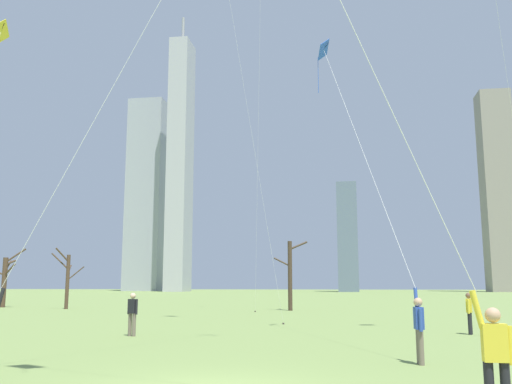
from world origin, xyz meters
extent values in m
cube|color=yellow|center=(-9.83, 7.52, 11.21)|extent=(0.24, 1.10, 1.08)
cylinder|color=black|center=(-9.83, 7.52, 11.21)|extent=(0.22, 0.07, 0.70)
cube|color=yellow|center=(4.65, -1.58, 1.12)|extent=(0.34, 0.21, 0.54)
sphere|color=tan|center=(4.65, -1.58, 1.51)|extent=(0.22, 0.22, 0.22)
cylinder|color=yellow|center=(4.86, -1.58, 1.09)|extent=(0.09, 0.09, 0.55)
cylinder|color=yellow|center=(4.44, -1.57, 1.59)|extent=(0.20, 0.09, 0.56)
cylinder|color=#726656|center=(4.36, 4.24, 0.42)|extent=(0.14, 0.14, 0.85)
cylinder|color=#726656|center=(4.34, 4.46, 0.42)|extent=(0.14, 0.14, 0.85)
cube|color=#2D4CA5|center=(4.35, 4.35, 1.12)|extent=(0.23, 0.35, 0.54)
sphere|color=tan|center=(4.35, 4.35, 1.51)|extent=(0.22, 0.22, 0.22)
cylinder|color=#2D4CA5|center=(4.37, 4.14, 1.09)|extent=(0.09, 0.09, 0.55)
cylinder|color=#2D4CA5|center=(4.33, 4.56, 1.59)|extent=(0.11, 0.21, 0.56)
cube|color=blue|center=(1.93, 12.93, 12.07)|extent=(0.53, 1.16, 1.06)
cylinder|color=black|center=(1.93, 12.93, 12.07)|extent=(0.44, 0.14, 0.64)
cylinder|color=blue|center=(1.67, 12.85, 10.88)|extent=(0.02, 0.02, 1.62)
cylinder|color=silver|center=(3.13, 8.74, 6.96)|extent=(2.42, 8.38, 10.23)
cylinder|color=black|center=(-5.53, 2.07, 1.59)|extent=(0.22, 0.16, 0.56)
cylinder|color=#726656|center=(-5.58, 10.59, 0.42)|extent=(0.14, 0.14, 0.85)
cylinder|color=#726656|center=(-5.38, 10.49, 0.42)|extent=(0.14, 0.14, 0.85)
cube|color=black|center=(-5.48, 10.54, 1.12)|extent=(0.39, 0.33, 0.54)
sphere|color=beige|center=(-5.48, 10.54, 1.51)|extent=(0.22, 0.22, 0.22)
cylinder|color=black|center=(-5.67, 10.63, 1.09)|extent=(0.09, 0.09, 0.55)
cylinder|color=black|center=(-5.29, 10.45, 1.09)|extent=(0.09, 0.09, 0.55)
cylinder|color=black|center=(7.45, 13.35, 0.42)|extent=(0.14, 0.14, 0.85)
cylinder|color=black|center=(7.39, 13.14, 0.42)|extent=(0.14, 0.14, 0.85)
cube|color=yellow|center=(7.42, 13.25, 1.12)|extent=(0.29, 0.38, 0.54)
sphere|color=brown|center=(7.42, 13.25, 1.51)|extent=(0.22, 0.22, 0.22)
cylinder|color=yellow|center=(7.48, 13.45, 1.09)|extent=(0.09, 0.09, 0.55)
cylinder|color=yellow|center=(7.36, 13.05, 1.09)|extent=(0.09, 0.09, 0.55)
cylinder|color=silver|center=(-3.23, 28.23, 14.76)|extent=(0.98, 3.09, 29.44)
cylinder|color=#3F3833|center=(-3.71, 29.77, 0.04)|extent=(0.10, 0.10, 0.08)
cylinder|color=silver|center=(9.46, 12.98, 9.59)|extent=(2.64, 4.78, 19.10)
cylinder|color=silver|center=(-1.94, 17.03, 9.72)|extent=(3.01, 1.40, 19.36)
cylinder|color=#3F3833|center=(-0.44, 17.72, 0.04)|extent=(0.10, 0.10, 0.08)
cylinder|color=#4C3828|center=(-19.32, 32.19, 2.15)|extent=(0.29, 0.29, 4.29)
cylinder|color=#4C3828|center=(-19.45, 32.68, 3.17)|extent=(0.40, 1.07, 0.70)
cylinder|color=#4C3828|center=(-18.73, 32.37, 2.82)|extent=(1.26, 0.46, 1.14)
cylinder|color=#4C3828|center=(-19.64, 31.72, 4.26)|extent=(0.80, 1.08, 1.14)
cylinder|color=#4C3828|center=(-19.95, 31.98, 3.77)|extent=(1.36, 0.55, 1.34)
cylinder|color=#4C3828|center=(-26.24, 34.38, 2.11)|extent=(0.42, 0.42, 4.22)
cylinder|color=#4C3828|center=(-26.32, 34.90, 3.50)|extent=(0.31, 1.15, 1.02)
cylinder|color=#4C3828|center=(-25.51, 34.66, 4.41)|extent=(1.61, 0.75, 1.29)
cylinder|color=#4C3828|center=(-26.24, 35.08, 3.81)|extent=(0.19, 1.46, 0.57)
cylinder|color=#4C3828|center=(-25.55, 33.99, 3.17)|extent=(1.51, 0.95, 1.05)
cylinder|color=#423326|center=(-1.43, 32.19, 2.59)|extent=(0.32, 0.32, 5.19)
cylinder|color=#423326|center=(-0.79, 32.41, 4.86)|extent=(1.39, 0.61, 0.71)
cylinder|color=#423326|center=(-1.55, 32.97, 3.53)|extent=(0.39, 1.66, 1.22)
cylinder|color=#423326|center=(-2.05, 32.35, 3.62)|extent=(1.32, 0.45, 0.73)
cube|color=slate|center=(3.92, 137.78, 14.13)|extent=(5.19, 7.71, 28.25)
cube|color=gray|center=(43.18, 141.26, 26.30)|extent=(7.83, 7.29, 52.59)
cube|color=#9EA3AD|center=(-54.60, 147.41, 28.44)|extent=(10.46, 9.63, 56.87)
cube|color=#B2B2B7|center=(-41.11, 135.53, 34.98)|extent=(5.27, 8.97, 69.97)
cylinder|color=#99999E|center=(-41.11, 135.53, 73.88)|extent=(0.80, 0.80, 7.82)
camera|label=1|loc=(2.51, -10.32, 1.96)|focal=39.26mm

